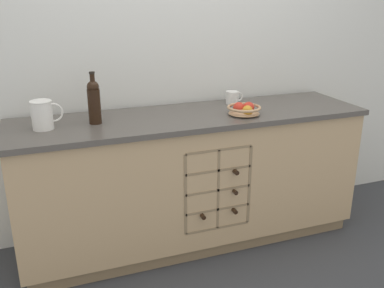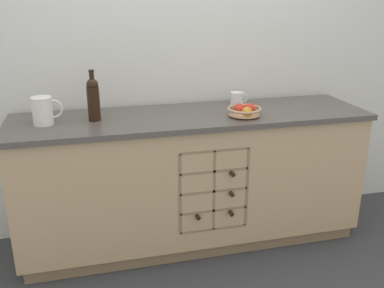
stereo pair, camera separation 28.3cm
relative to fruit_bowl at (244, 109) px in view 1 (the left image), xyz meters
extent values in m
plane|color=#383A3F|center=(-0.31, 0.12, -0.96)|extent=(14.00, 14.00, 0.00)
cube|color=silver|center=(-0.31, 0.48, 0.31)|extent=(4.68, 0.06, 2.55)
cube|color=#8B7354|center=(-0.31, 0.12, -0.92)|extent=(2.22, 0.51, 0.09)
cube|color=tan|center=(-0.31, 0.12, -0.47)|extent=(2.28, 0.57, 0.80)
cube|color=#514C47|center=(-0.31, 0.12, -0.06)|extent=(2.32, 0.61, 0.03)
cube|color=#8B7354|center=(-0.24, -0.07, -0.46)|extent=(0.44, 0.01, 0.54)
cube|color=#8B7354|center=(-0.46, -0.12, -0.46)|extent=(0.02, 0.10, 0.54)
cube|color=#8B7354|center=(-0.03, -0.12, -0.46)|extent=(0.02, 0.10, 0.54)
cube|color=#8B7354|center=(-0.24, -0.12, -0.73)|extent=(0.44, 0.10, 0.02)
cube|color=#8B7354|center=(-0.24, -0.12, -0.60)|extent=(0.44, 0.10, 0.02)
cube|color=#8B7354|center=(-0.24, -0.12, -0.46)|extent=(0.44, 0.10, 0.02)
cube|color=#8B7354|center=(-0.24, -0.12, -0.33)|extent=(0.44, 0.10, 0.02)
cube|color=#8B7354|center=(-0.24, -0.12, -0.19)|extent=(0.44, 0.10, 0.02)
cube|color=#8B7354|center=(-0.24, -0.12, -0.46)|extent=(0.02, 0.10, 0.54)
cylinder|color=black|center=(-0.35, -0.02, -0.62)|extent=(0.07, 0.19, 0.07)
cylinder|color=black|center=(-0.35, -0.16, -0.62)|extent=(0.03, 0.08, 0.03)
cylinder|color=black|center=(-0.13, -0.01, -0.62)|extent=(0.07, 0.21, 0.07)
cylinder|color=black|center=(-0.13, -0.16, -0.62)|extent=(0.03, 0.09, 0.03)
cylinder|color=black|center=(-0.13, -0.03, -0.49)|extent=(0.07, 0.19, 0.07)
cylinder|color=black|center=(-0.13, -0.16, -0.49)|extent=(0.03, 0.08, 0.03)
cylinder|color=black|center=(-0.13, -0.01, -0.35)|extent=(0.08, 0.21, 0.08)
cylinder|color=black|center=(-0.13, -0.16, -0.35)|extent=(0.03, 0.09, 0.03)
cylinder|color=tan|center=(0.00, 0.00, -0.03)|extent=(0.10, 0.10, 0.01)
cone|color=tan|center=(0.00, 0.00, -0.01)|extent=(0.20, 0.20, 0.05)
torus|color=tan|center=(0.00, 0.00, 0.01)|extent=(0.22, 0.22, 0.02)
sphere|color=red|center=(0.03, 0.01, 0.01)|extent=(0.07, 0.07, 0.07)
sphere|color=red|center=(-0.03, 0.02, 0.01)|extent=(0.07, 0.07, 0.07)
sphere|color=gold|center=(0.00, -0.05, 0.00)|extent=(0.07, 0.07, 0.07)
cylinder|color=white|center=(-1.23, 0.12, 0.05)|extent=(0.12, 0.12, 0.17)
torus|color=white|center=(-1.23, 0.12, 0.13)|extent=(0.12, 0.12, 0.01)
torus|color=white|center=(-1.17, 0.12, 0.05)|extent=(0.11, 0.01, 0.11)
cylinder|color=white|center=(0.05, 0.29, 0.01)|extent=(0.09, 0.09, 0.09)
torus|color=white|center=(0.10, 0.29, 0.01)|extent=(0.07, 0.01, 0.07)
cylinder|color=black|center=(-0.93, 0.14, 0.07)|extent=(0.08, 0.08, 0.21)
sphere|color=black|center=(-0.93, 0.14, 0.18)|extent=(0.07, 0.07, 0.07)
cylinder|color=black|center=(-0.93, 0.14, 0.22)|extent=(0.03, 0.03, 0.09)
cylinder|color=black|center=(-0.93, 0.14, 0.27)|extent=(0.03, 0.03, 0.01)
camera|label=1|loc=(-1.24, -2.39, 0.70)|focal=40.00mm
camera|label=2|loc=(-0.97, -2.47, 0.70)|focal=40.00mm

